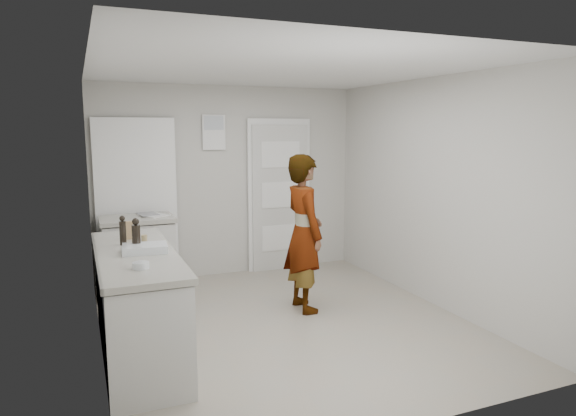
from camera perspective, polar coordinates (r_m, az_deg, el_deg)
name	(u,v)px	position (r m, az deg, el deg)	size (l,w,h in m)	color
ground	(286,323)	(5.31, -0.26, -12.69)	(4.00, 4.00, 0.00)	#9F9685
room_shell	(218,199)	(6.81, -7.83, 0.95)	(4.00, 4.00, 4.00)	beige
main_counter	(138,308)	(4.65, -16.35, -10.63)	(0.64, 1.96, 0.93)	silver
side_counter	(139,258)	(6.34, -16.27, -5.39)	(0.84, 0.61, 0.93)	silver
person	(304,233)	(5.49, 1.78, -2.80)	(0.62, 0.40, 1.69)	silver
cake_mix_box	(130,230)	(5.02, -17.17, -2.37)	(0.10, 0.05, 0.17)	#A57A52
spice_jar	(144,239)	(4.78, -15.68, -3.39)	(0.05, 0.05, 0.08)	tan
oil_cruet_a	(136,235)	(4.52, -16.52, -2.91)	(0.07, 0.07, 0.28)	black
oil_cruet_b	(123,231)	(4.77, -17.89, -2.44)	(0.06, 0.06, 0.26)	black
baking_dish	(145,249)	(4.46, -15.61, -4.38)	(0.39, 0.29, 0.06)	silver
egg_bowl	(141,265)	(3.96, -16.03, -6.15)	(0.12, 0.12, 0.05)	silver
papers	(154,215)	(6.29, -14.69, -0.78)	(0.25, 0.32, 0.01)	white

